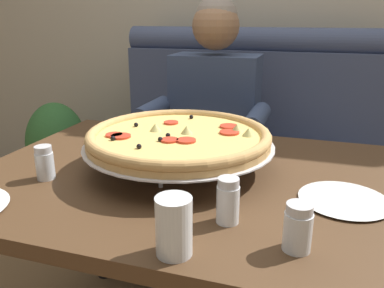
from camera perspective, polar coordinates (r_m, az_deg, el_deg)
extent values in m
cube|color=#424C6B|center=(2.06, 6.51, -9.63)|extent=(1.45, 0.60, 0.46)
cube|color=#424C6B|center=(2.26, 8.90, 5.20)|extent=(1.45, 0.18, 0.65)
cylinder|color=#424C6B|center=(2.21, 9.39, 14.73)|extent=(1.45, 0.14, 0.14)
cube|color=#4C331E|center=(1.15, -0.49, -5.24)|extent=(1.25, 0.90, 0.04)
cylinder|color=black|center=(1.84, -13.44, -9.24)|extent=(0.06, 0.06, 0.71)
cylinder|color=black|center=(1.63, 23.64, -14.25)|extent=(0.06, 0.06, 0.71)
cube|color=#2D3342|center=(1.73, 1.47, -3.93)|extent=(0.34, 0.40, 0.15)
cylinder|color=#2D3342|center=(1.70, -4.47, -16.21)|extent=(0.11, 0.11, 0.46)
cylinder|color=#2D3342|center=(1.64, 2.33, -17.45)|extent=(0.11, 0.11, 0.46)
cube|color=#38476B|center=(1.87, 3.42, 4.37)|extent=(0.40, 0.22, 0.56)
cylinder|color=#38476B|center=(1.73, -5.84, 4.89)|extent=(0.08, 0.28, 0.08)
cylinder|color=#38476B|center=(1.60, 9.48, 3.69)|extent=(0.08, 0.28, 0.08)
sphere|color=#997051|center=(1.79, 3.51, 16.87)|extent=(0.21, 0.21, 0.21)
sphere|color=gray|center=(1.80, 3.61, 17.99)|extent=(0.19, 0.19, 0.19)
cylinder|color=silver|center=(1.04, -4.65, -4.50)|extent=(0.01, 0.01, 0.07)
cylinder|color=silver|center=(1.28, -6.24, -0.11)|extent=(0.01, 0.01, 0.07)
cylinder|color=silver|center=(1.20, 5.05, -1.29)|extent=(0.01, 0.01, 0.07)
torus|color=silver|center=(1.16, -1.93, -0.41)|extent=(0.31, 0.31, 0.01)
cylinder|color=silver|center=(1.16, -1.94, -0.04)|extent=(0.56, 0.56, 0.00)
cylinder|color=tan|center=(1.15, -1.94, 0.48)|extent=(0.54, 0.54, 0.02)
torus|color=tan|center=(1.15, -1.95, 1.39)|extent=(0.54, 0.54, 0.03)
cylinder|color=#EFCC6B|center=(1.15, -1.95, 1.15)|extent=(0.48, 0.48, 0.01)
cylinder|color=red|center=(1.23, 5.44, 2.60)|extent=(0.06, 0.06, 0.01)
cylinder|color=red|center=(1.08, -0.76, 0.52)|extent=(0.05, 0.05, 0.01)
cylinder|color=red|center=(1.27, -3.08, 3.15)|extent=(0.05, 0.05, 0.01)
cylinder|color=red|center=(1.14, -10.39, 1.12)|extent=(0.06, 0.06, 0.01)
cylinder|color=red|center=(1.15, -11.35, 1.31)|extent=(0.05, 0.05, 0.01)
cylinder|color=red|center=(1.09, -3.32, 0.59)|extent=(0.05, 0.05, 0.01)
cylinder|color=red|center=(1.16, 5.50, 1.71)|extent=(0.06, 0.06, 0.01)
sphere|color=black|center=(1.03, -7.77, -0.35)|extent=(0.01, 0.01, 0.01)
sphere|color=black|center=(1.09, -4.68, 0.70)|extent=(0.01, 0.01, 0.01)
sphere|color=black|center=(1.12, -3.54, 1.28)|extent=(0.01, 0.01, 0.01)
sphere|color=black|center=(1.32, -0.10, 3.98)|extent=(0.01, 0.01, 0.01)
sphere|color=black|center=(1.11, -11.50, 0.82)|extent=(0.01, 0.01, 0.01)
sphere|color=black|center=(1.24, -8.20, 2.81)|extent=(0.01, 0.01, 0.01)
cone|color=#CCC675|center=(1.18, 6.59, 2.36)|extent=(0.04, 0.04, 0.02)
cone|color=#CCC675|center=(1.14, 8.25, 1.76)|extent=(0.04, 0.04, 0.02)
cone|color=#CCC675|center=(1.18, -5.39, 2.48)|extent=(0.04, 0.04, 0.02)
cone|color=#CCC675|center=(1.15, -0.79, 2.12)|extent=(0.04, 0.04, 0.02)
cylinder|color=white|center=(1.16, -20.73, -3.01)|extent=(0.05, 0.05, 0.08)
cylinder|color=#A82D19|center=(1.17, -20.64, -3.79)|extent=(0.04, 0.04, 0.04)
cylinder|color=silver|center=(1.15, -21.00, -0.77)|extent=(0.05, 0.05, 0.02)
cylinder|color=white|center=(0.87, 5.27, -8.82)|extent=(0.05, 0.05, 0.09)
cylinder|color=#4C6633|center=(0.88, 5.23, -9.85)|extent=(0.04, 0.04, 0.05)
cylinder|color=silver|center=(0.85, 5.37, -5.64)|extent=(0.05, 0.05, 0.02)
cylinder|color=white|center=(0.80, 15.19, -12.29)|extent=(0.06, 0.06, 0.08)
cylinder|color=silver|center=(0.81, 15.09, -13.32)|extent=(0.05, 0.05, 0.04)
cylinder|color=silver|center=(0.78, 15.50, -9.15)|extent=(0.05, 0.05, 0.02)
cylinder|color=white|center=(1.04, 21.37, -7.67)|extent=(0.16, 0.16, 0.01)
cone|color=white|center=(1.04, 21.43, -7.22)|extent=(0.22, 0.22, 0.01)
cylinder|color=silver|center=(0.75, -2.67, -11.95)|extent=(0.07, 0.07, 0.12)
cylinder|color=white|center=(0.76, -2.66, -12.93)|extent=(0.06, 0.06, 0.09)
cylinder|color=brown|center=(2.63, -18.41, -6.95)|extent=(0.24, 0.24, 0.22)
ellipsoid|color=#336B33|center=(2.51, -19.16, -0.10)|extent=(0.36, 0.36, 0.52)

